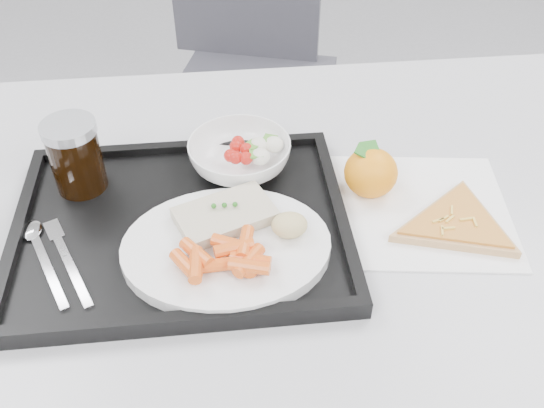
{
  "coord_description": "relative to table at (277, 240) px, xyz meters",
  "views": [
    {
      "loc": [
        -0.08,
        -0.34,
        1.34
      ],
      "look_at": [
        -0.01,
        0.29,
        0.77
      ],
      "focal_mm": 40.0,
      "sensor_mm": 36.0,
      "label": 1
    }
  ],
  "objects": [
    {
      "name": "table",
      "position": [
        0.0,
        0.0,
        0.0
      ],
      "size": [
        1.2,
        0.8,
        0.75
      ],
      "color": "#AEAEB0",
      "rests_on": "ground"
    },
    {
      "name": "chair",
      "position": [
        0.02,
        0.88,
        -0.15
      ],
      "size": [
        0.52,
        0.53,
        0.93
      ],
      "color": "#37363E",
      "rests_on": "ground"
    },
    {
      "name": "tray",
      "position": [
        -0.14,
        -0.03,
        0.08
      ],
      "size": [
        0.45,
        0.35,
        0.03
      ],
      "color": "black",
      "rests_on": "table"
    },
    {
      "name": "dinner_plate",
      "position": [
        -0.08,
        -0.09,
        0.09
      ],
      "size": [
        0.27,
        0.27,
        0.02
      ],
      "color": "white",
      "rests_on": "tray"
    },
    {
      "name": "fish_fillet",
      "position": [
        -0.08,
        -0.05,
        0.11
      ],
      "size": [
        0.15,
        0.12,
        0.02
      ],
      "color": "beige",
      "rests_on": "dinner_plate"
    },
    {
      "name": "bread_roll",
      "position": [
        0.01,
        -0.09,
        0.12
      ],
      "size": [
        0.05,
        0.05,
        0.03
      ],
      "color": "#E8CE87",
      "rests_on": "dinner_plate"
    },
    {
      "name": "salad_bowl",
      "position": [
        -0.05,
        0.08,
        0.11
      ],
      "size": [
        0.15,
        0.15,
        0.05
      ],
      "color": "white",
      "rests_on": "tray"
    },
    {
      "name": "cola_glass",
      "position": [
        -0.28,
        0.06,
        0.14
      ],
      "size": [
        0.08,
        0.08,
        0.11
      ],
      "color": "black",
      "rests_on": "tray"
    },
    {
      "name": "cutlery",
      "position": [
        -0.3,
        -0.07,
        0.08
      ],
      "size": [
        0.12,
        0.16,
        0.01
      ],
      "color": "silver",
      "rests_on": "tray"
    },
    {
      "name": "napkin",
      "position": [
        0.2,
        -0.03,
        0.07
      ],
      "size": [
        0.28,
        0.27,
        0.0
      ],
      "color": "white",
      "rests_on": "table"
    },
    {
      "name": "tangerine",
      "position": [
        0.14,
        0.02,
        0.1
      ],
      "size": [
        0.1,
        0.1,
        0.07
      ],
      "color": "orange",
      "rests_on": "napkin"
    },
    {
      "name": "pizza_slice",
      "position": [
        0.24,
        -0.07,
        0.08
      ],
      "size": [
        0.24,
        0.24,
        0.02
      ],
      "color": "tan",
      "rests_on": "napkin"
    },
    {
      "name": "carrot_pile",
      "position": [
        -0.08,
        -0.13,
        0.11
      ],
      "size": [
        0.13,
        0.08,
        0.02
      ],
      "color": "#E75819",
      "rests_on": "dinner_plate"
    },
    {
      "name": "salad_contents",
      "position": [
        -0.03,
        0.08,
        0.12
      ],
      "size": [
        0.09,
        0.06,
        0.02
      ],
      "color": "red",
      "rests_on": "salad_bowl"
    }
  ]
}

